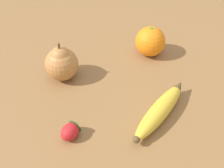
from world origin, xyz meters
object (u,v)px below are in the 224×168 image
Objects in this scene: pear at (62,63)px; strawberry at (71,131)px; orange at (150,41)px; banana at (160,110)px.

strawberry is (-0.19, 0.02, -0.03)m from pear.
orange is 0.25m from pear.
strawberry is (0.01, 0.19, -0.00)m from banana.
pear reaches higher than banana.
pear reaches higher than strawberry.
banana is at bearing 161.95° from orange.
pear is (-0.03, 0.25, 0.00)m from orange.
banana is 2.18× the size of orange.
strawberry is at bearing 128.83° from orange.
banana is 1.76× the size of pear.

